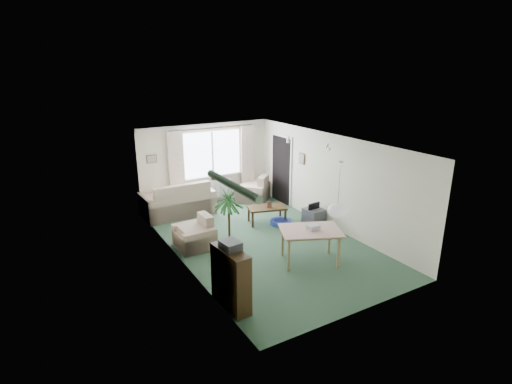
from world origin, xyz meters
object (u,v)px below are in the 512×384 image
coffee_table (267,215)px  pet_bed (281,222)px  sofa (178,198)px  dining_table (310,246)px  bookshelf (231,279)px  armchair_corner (253,188)px  houseplant (229,220)px  tv_cube (314,217)px  armchair_left (194,232)px

coffee_table → pet_bed: bearing=-47.3°
sofa → coffee_table: 2.56m
dining_table → pet_bed: dining_table is taller
bookshelf → armchair_corner: bearing=52.1°
sofa → pet_bed: 2.96m
bookshelf → houseplant: houseplant is taller
coffee_table → pet_bed: coffee_table is taller
sofa → pet_bed: bearing=133.9°
bookshelf → houseplant: (0.90, 1.87, 0.25)m
tv_cube → coffee_table: bearing=138.2°
coffee_table → bookshelf: (-2.56, -2.98, 0.32)m
pet_bed → tv_cube: bearing=-32.3°
houseplant → pet_bed: size_ratio=2.81×
pet_bed → sofa: bearing=135.2°
houseplant → pet_bed: bearing=23.4°
bookshelf → tv_cube: 4.20m
armchair_corner → tv_cube: armchair_corner is taller
armchair_left → bookshelf: bookshelf is taller
sofa → armchair_left: bearing=78.5°
bookshelf → pet_bed: bookshelf is taller
sofa → tv_cube: 3.78m
sofa → houseplant: (0.16, -2.89, 0.31)m
coffee_table → tv_cube: (0.98, -0.74, -0.00)m
armchair_corner → dining_table: 4.21m
armchair_corner → tv_cube: bearing=56.9°
sofa → tv_cube: size_ratio=4.04×
coffee_table → dining_table: (-0.38, -2.34, 0.14)m
dining_table → armchair_left: bearing=134.2°
armchair_corner → dining_table: (-0.96, -4.10, -0.05)m
bookshelf → coffee_table: bearing=45.1°
armchair_left → houseplant: 0.97m
armchair_left → bookshelf: 2.57m
armchair_left → dining_table: armchair_left is taller
pet_bed → dining_table: bearing=-107.2°
sofa → pet_bed: sofa is taller
sofa → armchair_corner: (2.40, -0.02, -0.08)m
armchair_left → houseplant: houseplant is taller
armchair_left → pet_bed: size_ratio=1.48×
coffee_table → bookshelf: bookshelf is taller
coffee_table → bookshelf: bearing=-130.6°
tv_cube → pet_bed: tv_cube is taller
armchair_corner → coffee_table: size_ratio=0.92×
armchair_corner → houseplant: bearing=9.9°
houseplant → pet_bed: houseplant is taller
armchair_corner → dining_table: armchair_corner is taller
armchair_left → tv_cube: 3.22m
sofa → armchair_left: (-0.40, -2.23, -0.11)m
dining_table → armchair_corner: bearing=76.8°
sofa → coffee_table: bearing=134.3°
dining_table → bookshelf: bearing=-163.6°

